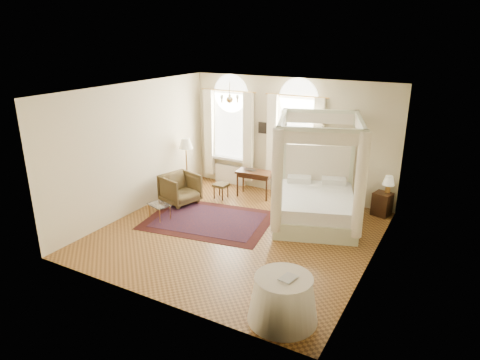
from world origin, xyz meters
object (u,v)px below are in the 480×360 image
at_px(stool, 221,186).
at_px(coffee_table, 159,206).
at_px(nightstand, 382,204).
at_px(writing_desk, 255,175).
at_px(armchair, 180,189).
at_px(side_table, 283,299).
at_px(canopy_bed, 316,200).
at_px(floor_lamp, 186,146).

bearing_deg(stool, coffee_table, -107.89).
distance_m(nightstand, writing_desk, 3.49).
height_order(armchair, side_table, armchair).
height_order(nightstand, writing_desk, writing_desk).
distance_m(canopy_bed, writing_desk, 2.26).
distance_m(canopy_bed, stool, 2.89).
bearing_deg(stool, floor_lamp, 177.69).
bearing_deg(floor_lamp, coffee_table, -74.09).
height_order(canopy_bed, writing_desk, canopy_bed).
height_order(writing_desk, side_table, side_table).
bearing_deg(coffee_table, floor_lamp, 105.91).
bearing_deg(floor_lamp, armchair, -65.50).
relative_size(stool, floor_lamp, 0.27).
bearing_deg(writing_desk, stool, -143.00).
height_order(stool, armchair, armchair).
bearing_deg(side_table, nightstand, 84.19).
xyz_separation_m(armchair, side_table, (4.48, -3.28, -0.02)).
xyz_separation_m(canopy_bed, coffee_table, (-3.49, -1.68, -0.25)).
distance_m(writing_desk, armchair, 2.11).
bearing_deg(nightstand, stool, -166.87).
height_order(stool, coffee_table, stool).
relative_size(canopy_bed, armchair, 3.21).
distance_m(nightstand, coffee_table, 5.65).
height_order(coffee_table, floor_lamp, floor_lamp).
xyz_separation_m(canopy_bed, writing_desk, (-2.10, 0.83, 0.05)).
xyz_separation_m(nightstand, armchair, (-4.99, -1.82, 0.11)).
xyz_separation_m(nightstand, side_table, (-0.52, -5.10, 0.08)).
bearing_deg(side_table, canopy_bed, 102.03).
xyz_separation_m(stool, armchair, (-0.78, -0.84, 0.05)).
xyz_separation_m(canopy_bed, nightstand, (1.34, 1.24, -0.29)).
bearing_deg(writing_desk, floor_lamp, -164.88).
height_order(canopy_bed, nightstand, canopy_bed).
bearing_deg(coffee_table, writing_desk, 61.05).
distance_m(canopy_bed, floor_lamp, 4.14).
bearing_deg(canopy_bed, floor_lamp, 175.74).
bearing_deg(writing_desk, side_table, -58.05).
bearing_deg(armchair, nightstand, -54.40).
height_order(armchair, floor_lamp, floor_lamp).
bearing_deg(stool, writing_desk, 37.00).
xyz_separation_m(writing_desk, floor_lamp, (-1.95, -0.53, 0.70)).
xyz_separation_m(writing_desk, armchair, (-1.55, -1.42, -0.23)).
bearing_deg(side_table, floor_lamp, 139.53).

